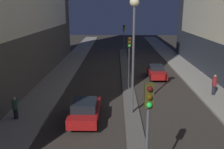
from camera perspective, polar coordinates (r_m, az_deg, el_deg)
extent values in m
cube|color=#56544F|center=(26.77, 3.43, -1.14)|extent=(1.11, 39.52, 0.13)
cube|color=#3D3814|center=(8.98, 8.44, -4.72)|extent=(0.32, 0.28, 0.90)
sphere|color=#4C0F0F|center=(8.71, 8.66, -3.27)|extent=(0.20, 0.20, 0.20)
sphere|color=#4C380A|center=(8.81, 8.58, -5.12)|extent=(0.20, 0.20, 0.20)
sphere|color=#1EEA4C|center=(8.92, 8.51, -6.93)|extent=(0.20, 0.20, 0.20)
cylinder|color=#4C4C51|center=(23.07, 3.85, 1.42)|extent=(0.12, 0.12, 3.93)
cube|color=#3D3814|center=(22.63, 3.96, 7.37)|extent=(0.32, 0.28, 0.90)
sphere|color=#4C0F0F|center=(22.41, 3.99, 8.07)|extent=(0.20, 0.20, 0.20)
sphere|color=#4C380A|center=(22.45, 3.98, 7.31)|extent=(0.20, 0.20, 0.20)
sphere|color=#1EEA4C|center=(22.49, 3.97, 6.55)|extent=(0.20, 0.20, 0.20)
cylinder|color=#4C4C51|center=(38.85, 2.70, 7.01)|extent=(0.12, 0.12, 3.93)
cube|color=#3D3814|center=(38.59, 2.75, 10.56)|extent=(0.32, 0.28, 0.90)
sphere|color=#4C0F0F|center=(38.39, 2.76, 10.99)|extent=(0.20, 0.20, 0.20)
sphere|color=#4C380A|center=(38.41, 2.75, 10.54)|extent=(0.20, 0.20, 0.20)
sphere|color=#1EEA4C|center=(38.44, 2.75, 10.10)|extent=(0.20, 0.20, 0.20)
cylinder|color=#4C4C51|center=(17.25, 4.84, 2.92)|extent=(0.16, 0.16, 7.56)
sphere|color=#F9EAB2|center=(16.87, 5.15, 16.21)|extent=(0.62, 0.62, 0.62)
cube|color=maroon|center=(17.32, -6.12, -8.42)|extent=(1.88, 4.26, 0.66)
cube|color=black|center=(16.79, -6.31, -6.93)|extent=(1.60, 1.92, 0.57)
cube|color=red|center=(15.50, -9.54, -11.37)|extent=(0.14, 0.04, 0.10)
cube|color=red|center=(15.32, -4.60, -11.53)|extent=(0.14, 0.04, 0.10)
cylinder|color=black|center=(18.77, -8.14, -7.68)|extent=(0.22, 0.64, 0.64)
cylinder|color=black|center=(18.58, -3.04, -7.78)|extent=(0.22, 0.64, 0.64)
cylinder|color=black|center=(16.40, -9.58, -11.23)|extent=(0.22, 0.64, 0.64)
cylinder|color=black|center=(16.19, -3.68, -11.41)|extent=(0.22, 0.64, 0.64)
cube|color=maroon|center=(27.72, 10.14, 0.40)|extent=(1.73, 4.00, 0.61)
cube|color=black|center=(27.88, 10.09, 1.62)|extent=(1.47, 1.80, 0.46)
cube|color=red|center=(29.55, 8.39, 1.45)|extent=(0.14, 0.04, 0.10)
cube|color=red|center=(29.73, 10.70, 1.43)|extent=(0.14, 0.04, 0.10)
cylinder|color=black|center=(28.88, 8.25, 0.45)|extent=(0.22, 0.64, 0.64)
cylinder|color=black|center=(29.11, 11.20, 0.44)|extent=(0.22, 0.64, 0.64)
cylinder|color=black|center=(26.50, 8.91, -0.90)|extent=(0.22, 0.64, 0.64)
cylinder|color=black|center=(26.75, 12.11, -0.91)|extent=(0.22, 0.64, 0.64)
cylinder|color=black|center=(18.47, -21.13, -8.31)|extent=(0.30, 0.30, 0.71)
cylinder|color=#33563D|center=(18.22, -21.33, -6.36)|extent=(0.40, 0.40, 0.63)
sphere|color=beige|center=(18.08, -21.46, -5.12)|extent=(0.21, 0.21, 0.21)
cylinder|color=black|center=(23.46, 22.20, -3.33)|extent=(0.29, 0.29, 0.83)
cylinder|color=maroon|center=(23.24, 22.39, -1.50)|extent=(0.39, 0.39, 0.74)
sphere|color=#9E704C|center=(23.11, 22.51, -0.34)|extent=(0.24, 0.24, 0.24)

